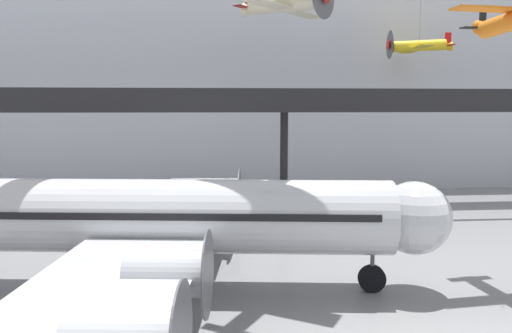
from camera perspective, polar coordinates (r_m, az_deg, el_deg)
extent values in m
cube|color=silver|center=(53.15, 1.95, 11.95)|extent=(140.00, 3.00, 26.89)
cube|color=black|center=(43.54, 3.43, 6.82)|extent=(110.00, 3.20, 0.90)
cube|color=black|center=(42.03, 3.75, 8.17)|extent=(110.00, 0.12, 1.10)
cylinder|color=black|center=(44.74, 3.21, 0.94)|extent=(0.70, 0.70, 8.27)
cylinder|color=#B7BABF|center=(24.42, -13.11, -5.51)|extent=(23.97, 6.31, 3.50)
sphere|color=#B7BABF|center=(24.52, 17.64, -5.61)|extent=(3.43, 3.43, 3.43)
cube|color=black|center=(24.35, -13.14, -4.71)|extent=(22.34, 6.18, 0.32)
cube|color=#B7BABF|center=(33.36, -7.56, -3.44)|extent=(7.29, 15.72, 0.28)
cube|color=#B7BABF|center=(15.90, -19.04, -15.54)|extent=(7.29, 15.72, 0.28)
cylinder|color=#B7BABF|center=(29.87, -5.47, -4.54)|extent=(2.94, 2.00, 1.68)
cylinder|color=#4C4C51|center=(29.71, -2.55, -4.57)|extent=(0.44, 3.18, 3.19)
cylinder|color=#B7BABF|center=(34.90, -4.38, -2.85)|extent=(2.94, 2.00, 1.68)
cylinder|color=#4C4C51|center=(34.77, -1.89, -2.88)|extent=(0.44, 3.18, 3.19)
cylinder|color=#B7BABF|center=(18.42, -10.33, -11.95)|extent=(2.94, 2.00, 1.68)
cylinder|color=#4C4C51|center=(18.17, -5.55, -12.14)|extent=(0.44, 3.18, 3.19)
cylinder|color=#4C4C51|center=(24.69, 13.15, -11.05)|extent=(0.20, 0.20, 1.21)
cylinder|color=black|center=(24.89, 13.11, -12.38)|extent=(1.34, 0.53, 1.30)
cylinder|color=#4C4C51|center=(27.57, -10.90, -9.08)|extent=(0.20, 0.20, 1.21)
cylinder|color=black|center=(27.74, -10.87, -10.28)|extent=(1.34, 0.53, 1.30)
cylinder|color=#4C4C51|center=(22.41, -14.14, -12.97)|extent=(0.20, 0.20, 1.21)
cylinder|color=black|center=(22.62, -14.09, -14.41)|extent=(1.34, 0.53, 1.30)
cone|color=orange|center=(29.45, 24.76, 14.47)|extent=(0.89, 1.29, 0.84)
cube|color=black|center=(29.73, 24.49, 15.23)|extent=(0.12, 0.54, 1.09)
cube|color=black|center=(29.65, 24.43, 14.19)|extent=(2.40, 0.78, 0.06)
cylinder|color=beige|center=(42.53, 3.20, 18.12)|extent=(5.76, 5.32, 1.56)
cone|color=beige|center=(44.30, -0.37, 17.54)|extent=(2.08, 2.03, 1.20)
cube|color=beige|center=(42.22, 3.66, 17.46)|extent=(7.66, 8.36, 0.10)
cube|color=maroon|center=(44.55, -0.80, 17.62)|extent=(2.90, 3.13, 0.06)
cylinder|color=yellow|center=(50.64, 18.14, 12.98)|extent=(5.01, 1.48, 1.22)
cone|color=red|center=(49.96, 15.26, 13.29)|extent=(0.90, 0.99, 0.91)
cylinder|color=#4C4C51|center=(49.91, 15.06, 13.31)|extent=(0.29, 2.63, 2.64)
cone|color=yellow|center=(51.38, 20.74, 12.67)|extent=(1.43, 0.99, 0.92)
cube|color=yellow|center=(50.52, 17.79, 12.66)|extent=(1.90, 7.48, 0.10)
cube|color=red|center=(51.56, 21.09, 13.43)|extent=(0.60, 0.12, 1.22)
cube|color=red|center=(51.49, 21.06, 12.76)|extent=(0.85, 2.68, 0.06)
cylinder|color=slate|center=(51.20, 18.31, 17.19)|extent=(0.04, 0.04, 6.55)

